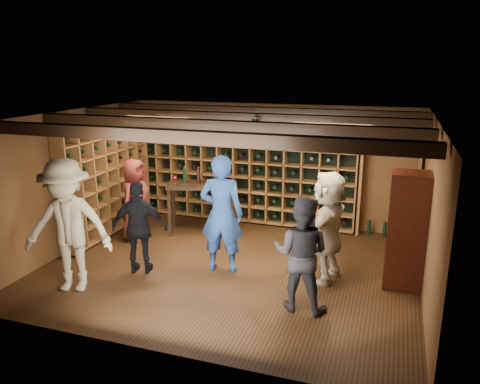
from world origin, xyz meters
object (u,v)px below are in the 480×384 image
(guest_khaki, at_px, (68,226))
(guest_beige, at_px, (328,226))
(man_blue_shirt, at_px, (222,214))
(guest_red_floral, at_px, (135,200))
(man_grey_suit, at_px, (301,254))
(tasting_table, at_px, (201,190))
(guest_woman_black, at_px, (140,228))
(display_cabinet, at_px, (406,233))

(guest_khaki, xyz_separation_m, guest_beige, (3.55, 1.53, -0.12))
(man_blue_shirt, bearing_deg, guest_khaki, 28.47)
(guest_red_floral, height_order, guest_beige, guest_beige)
(man_grey_suit, xyz_separation_m, tasting_table, (-2.49, 2.41, 0.06))
(guest_red_floral, distance_m, guest_beige, 3.77)
(guest_beige, bearing_deg, guest_red_floral, -85.48)
(guest_woman_black, relative_size, guest_khaki, 0.76)
(guest_woman_black, relative_size, tasting_table, 1.04)
(tasting_table, bearing_deg, display_cabinet, -36.79)
(man_grey_suit, height_order, guest_khaki, guest_khaki)
(guest_red_floral, bearing_deg, guest_woman_black, -146.97)
(display_cabinet, bearing_deg, tasting_table, 161.82)
(guest_beige, bearing_deg, guest_khaki, -52.92)
(guest_khaki, bearing_deg, man_blue_shirt, 18.49)
(display_cabinet, height_order, guest_woman_black, display_cabinet)
(man_grey_suit, bearing_deg, guest_khaki, 11.59)
(display_cabinet, relative_size, man_blue_shirt, 0.91)
(display_cabinet, distance_m, guest_beige, 1.15)
(man_blue_shirt, distance_m, guest_red_floral, 2.21)
(display_cabinet, xyz_separation_m, guest_woman_black, (-4.01, -0.81, -0.10))
(display_cabinet, relative_size, guest_khaki, 0.88)
(man_blue_shirt, relative_size, guest_khaki, 0.96)
(man_blue_shirt, distance_m, guest_woman_black, 1.33)
(guest_red_floral, bearing_deg, guest_beige, -99.30)
(man_grey_suit, distance_m, guest_red_floral, 3.87)
(man_blue_shirt, height_order, tasting_table, man_blue_shirt)
(guest_woman_black, distance_m, guest_khaki, 1.11)
(man_grey_suit, bearing_deg, display_cabinet, -136.43)
(man_blue_shirt, bearing_deg, tasting_table, -63.72)
(guest_woman_black, relative_size, guest_beige, 0.87)
(guest_khaki, height_order, guest_beige, guest_khaki)
(guest_woman_black, bearing_deg, man_grey_suit, 157.77)
(guest_woman_black, distance_m, tasting_table, 2.08)
(guest_beige, xyz_separation_m, tasting_table, (-2.69, 1.38, -0.01))
(display_cabinet, bearing_deg, man_blue_shirt, -173.43)
(display_cabinet, distance_m, man_grey_suit, 1.77)
(guest_red_floral, distance_m, guest_woman_black, 1.54)
(man_blue_shirt, bearing_deg, guest_beige, 179.93)
(man_grey_suit, distance_m, tasting_table, 3.46)
(man_blue_shirt, height_order, guest_red_floral, man_blue_shirt)
(display_cabinet, height_order, man_grey_suit, display_cabinet)
(guest_khaki, bearing_deg, display_cabinet, 2.70)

